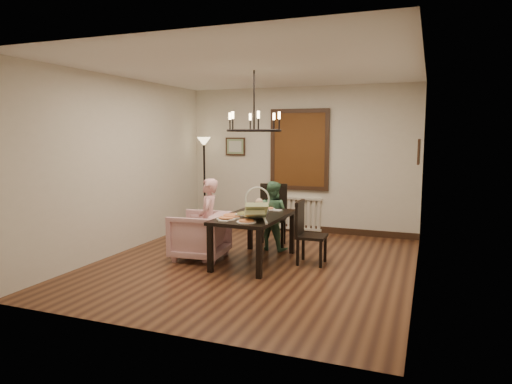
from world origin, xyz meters
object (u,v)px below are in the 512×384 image
Objects in this scene: elderly_woman at (209,227)px; baby_bouncer at (256,209)px; chair_far at (272,215)px; drinking_glass at (266,210)px; dining_table at (254,221)px; floor_lamp at (204,184)px; chair_right at (312,233)px; seated_man at (272,221)px; armchair at (200,235)px.

elderly_woman is 2.08× the size of baby_bouncer.
chair_far reaches higher than elderly_woman.
drinking_glass is (-0.04, 0.51, -0.09)m from baby_bouncer.
baby_bouncer is at bearing -63.80° from dining_table.
floor_lamp is at bearing 105.52° from baby_bouncer.
baby_bouncer reaches higher than chair_right.
chair_far is at bearing 46.51° from chair_right.
elderly_woman is (-0.67, -0.17, -0.11)m from dining_table.
chair_far is 1.03× the size of elderly_woman.
elderly_woman is at bearing 103.23° from chair_right.
seated_man reaches higher than drinking_glass.
baby_bouncer reaches higher than dining_table.
armchair is 1.18m from baby_bouncer.
chair_right is 3.28m from floor_lamp.
dining_table is 0.90m from armchair.
floor_lamp is at bearing 136.37° from drinking_glass.
armchair is at bearing -136.79° from chair_far.
dining_table is 0.24m from drinking_glass.
chair_far is at bearing 102.97° from drinking_glass.
chair_far is at bearing 75.30° from baby_bouncer.
chair_right is 0.99× the size of seated_man.
floor_lamp is at bearing -168.98° from elderly_woman.
seated_man is 1.27m from baby_bouncer.
chair_right is 0.52× the size of floor_lamp.
elderly_woman is 7.17× the size of drinking_glass.
seated_man is at bearing -83.78° from chair_far.
baby_bouncer is at bearing 57.55° from elderly_woman.
dining_table is at bearing 92.71° from armchair.
dining_table is 1.49× the size of elderly_woman.
chair_right is 6.49× the size of drinking_glass.
chair_right is 1.18× the size of armchair.
chair_right is at bearing 87.04° from elderly_woman.
floor_lamp is (-2.70, 1.82, 0.43)m from chair_right.
armchair is 0.77× the size of elderly_woman.
drinking_glass is at bearing 92.08° from elderly_woman.
drinking_glass is 0.08× the size of floor_lamp.
floor_lamp is (-1.87, 2.04, 0.28)m from dining_table.
seated_man is at bearing -33.36° from floor_lamp.
dining_table is 0.87m from chair_right.
chair_right reaches higher than dining_table.
dining_table is at bearing -47.42° from floor_lamp.
baby_bouncer is (0.25, -1.42, 0.34)m from chair_far.
elderly_woman reaches higher than drinking_glass.
armchair reaches higher than dining_table.
baby_bouncer is 3.45× the size of drinking_glass.
chair_right is at bearing 96.32° from armchair.
dining_table is at bearing -98.64° from chair_far.
armchair is 0.84× the size of seated_man.
elderly_woman reaches higher than seated_man.
elderly_woman is 0.95m from baby_bouncer.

